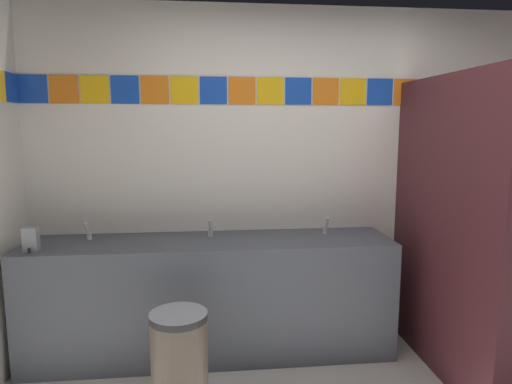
# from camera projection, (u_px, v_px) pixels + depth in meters

# --- Properties ---
(wall_back) EXTENTS (4.25, 0.09, 2.53)m
(wall_back) POSITION_uv_depth(u_px,v_px,m) (309.00, 174.00, 3.51)
(wall_back) COLOR silver
(wall_back) RESTS_ON ground_plane
(vanity_counter) EXTENTS (2.59, 0.57, 0.84)m
(vanity_counter) POSITION_uv_depth(u_px,v_px,m) (211.00, 295.00, 3.23)
(vanity_counter) COLOR #4C515B
(vanity_counter) RESTS_ON ground_plane
(faucet_left) EXTENTS (0.04, 0.10, 0.14)m
(faucet_left) POSITION_uv_depth(u_px,v_px,m) (88.00, 233.00, 3.16)
(faucet_left) COLOR silver
(faucet_left) RESTS_ON vanity_counter
(faucet_center) EXTENTS (0.04, 0.10, 0.14)m
(faucet_center) POSITION_uv_depth(u_px,v_px,m) (210.00, 230.00, 3.25)
(faucet_center) COLOR silver
(faucet_center) RESTS_ON vanity_counter
(faucet_right) EXTENTS (0.04, 0.10, 0.14)m
(faucet_right) POSITION_uv_depth(u_px,v_px,m) (326.00, 227.00, 3.34)
(faucet_right) COLOR silver
(faucet_right) RESTS_ON vanity_counter
(soap_dispenser) EXTENTS (0.09, 0.09, 0.16)m
(soap_dispenser) POSITION_uv_depth(u_px,v_px,m) (31.00, 240.00, 2.87)
(soap_dispenser) COLOR gray
(soap_dispenser) RESTS_ON vanity_counter
(stall_divider) EXTENTS (0.92, 1.33, 1.98)m
(stall_divider) POSITION_uv_depth(u_px,v_px,m) (488.00, 236.00, 2.70)
(stall_divider) COLOR #471E23
(stall_divider) RESTS_ON ground_plane
(toilet) EXTENTS (0.39, 0.49, 0.74)m
(toilet) POSITION_uv_depth(u_px,v_px,m) (493.00, 308.00, 3.32)
(toilet) COLOR white
(toilet) RESTS_ON ground_plane
(trash_bin) EXTENTS (0.33, 0.33, 0.60)m
(trash_bin) POSITION_uv_depth(u_px,v_px,m) (180.00, 362.00, 2.57)
(trash_bin) COLOR brown
(trash_bin) RESTS_ON ground_plane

